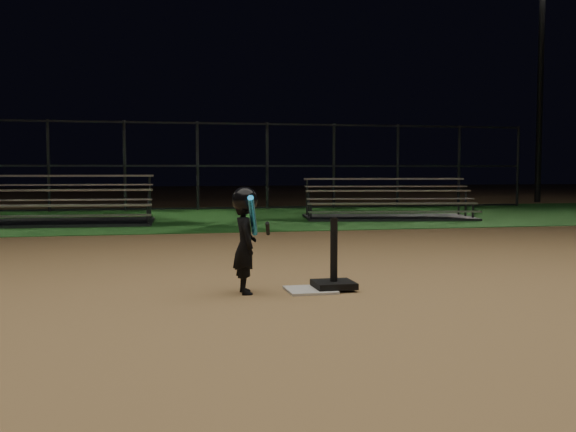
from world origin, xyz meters
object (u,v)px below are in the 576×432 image
at_px(child_batter, 245,237).
at_px(bleacher_left, 51,214).
at_px(home_plate, 310,290).
at_px(batting_tee, 334,275).
at_px(light_pole_right, 542,59).
at_px(bleacher_right, 388,210).

relative_size(child_batter, bleacher_left, 0.23).
distance_m(home_plate, child_batter, 0.81).
relative_size(batting_tee, child_batter, 0.68).
bearing_deg(child_batter, light_pole_right, -42.86).
bearing_deg(child_batter, home_plate, -94.42).
relative_size(bleacher_right, light_pole_right, 0.49).
xyz_separation_m(home_plate, light_pole_right, (12.00, 14.94, 4.93)).
distance_m(home_plate, light_pole_right, 19.79).
bearing_deg(bleacher_left, batting_tee, -63.88).
relative_size(home_plate, bleacher_right, 0.11).
bearing_deg(light_pole_right, home_plate, -128.77).
distance_m(batting_tee, light_pole_right, 19.60).
bearing_deg(home_plate, batting_tee, 5.63).
bearing_deg(light_pole_right, child_batter, -130.22).
distance_m(batting_tee, bleacher_left, 9.41).
height_order(child_batter, bleacher_right, child_batter).
xyz_separation_m(bleacher_left, bleacher_right, (7.49, -0.03, -0.02)).
bearing_deg(batting_tee, child_batter, -179.72).
relative_size(home_plate, light_pole_right, 0.05).
xyz_separation_m(home_plate, bleacher_left, (-3.43, 8.69, 0.20)).
distance_m(child_batter, light_pole_right, 20.04).
relative_size(child_batter, light_pole_right, 0.12).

